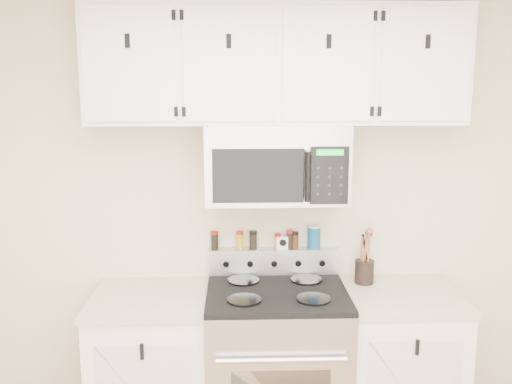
% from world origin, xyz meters
% --- Properties ---
extents(back_wall, '(3.50, 0.01, 2.50)m').
position_xyz_m(back_wall, '(0.00, 1.75, 1.25)').
color(back_wall, beige).
rests_on(back_wall, floor).
extents(range, '(0.76, 0.65, 1.10)m').
position_xyz_m(range, '(0.00, 1.43, 0.49)').
color(range, '#B7B7BA').
rests_on(range, floor).
extents(base_cabinet_left, '(0.64, 0.62, 0.92)m').
position_xyz_m(base_cabinet_left, '(-0.69, 1.45, 0.46)').
color(base_cabinet_left, white).
rests_on(base_cabinet_left, floor).
extents(base_cabinet_right, '(0.64, 0.62, 0.92)m').
position_xyz_m(base_cabinet_right, '(0.69, 1.45, 0.46)').
color(base_cabinet_right, white).
rests_on(base_cabinet_right, floor).
extents(microwave, '(0.76, 0.44, 0.42)m').
position_xyz_m(microwave, '(0.00, 1.55, 1.63)').
color(microwave, '#9E9EA3').
rests_on(microwave, back_wall).
extents(upper_cabinets, '(2.00, 0.35, 0.62)m').
position_xyz_m(upper_cabinets, '(-0.00, 1.58, 2.15)').
color(upper_cabinets, white).
rests_on(upper_cabinets, back_wall).
extents(utensil_crock, '(0.11, 0.11, 0.32)m').
position_xyz_m(utensil_crock, '(0.52, 1.60, 1.00)').
color(utensil_crock, black).
rests_on(utensil_crock, base_cabinet_right).
extents(kitchen_timer, '(0.07, 0.06, 0.08)m').
position_xyz_m(kitchen_timer, '(0.05, 1.71, 1.14)').
color(kitchen_timer, white).
rests_on(kitchen_timer, range).
extents(salt_canister, '(0.08, 0.08, 0.14)m').
position_xyz_m(salt_canister, '(0.24, 1.71, 1.17)').
color(salt_canister, '#135287').
rests_on(salt_canister, range).
extents(spice_jar_0, '(0.05, 0.05, 0.11)m').
position_xyz_m(spice_jar_0, '(-0.35, 1.71, 1.15)').
color(spice_jar_0, black).
rests_on(spice_jar_0, range).
extents(spice_jar_1, '(0.04, 0.04, 0.11)m').
position_xyz_m(spice_jar_1, '(-0.20, 1.71, 1.15)').
color(spice_jar_1, gold).
rests_on(spice_jar_1, range).
extents(spice_jar_2, '(0.05, 0.05, 0.11)m').
position_xyz_m(spice_jar_2, '(-0.12, 1.71, 1.15)').
color(spice_jar_2, black).
rests_on(spice_jar_2, range).
extents(spice_jar_3, '(0.04, 0.04, 0.09)m').
position_xyz_m(spice_jar_3, '(0.02, 1.71, 1.15)').
color(spice_jar_3, orange).
rests_on(spice_jar_3, range).
extents(spice_jar_4, '(0.04, 0.04, 0.11)m').
position_xyz_m(spice_jar_4, '(0.09, 1.71, 1.16)').
color(spice_jar_4, black).
rests_on(spice_jar_4, range).
extents(spice_jar_5, '(0.04, 0.04, 0.10)m').
position_xyz_m(spice_jar_5, '(0.13, 1.71, 1.15)').
color(spice_jar_5, '#462610').
rests_on(spice_jar_5, range).
extents(spice_jar_6, '(0.04, 0.04, 0.09)m').
position_xyz_m(spice_jar_6, '(0.22, 1.71, 1.15)').
color(spice_jar_6, gold).
rests_on(spice_jar_6, range).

